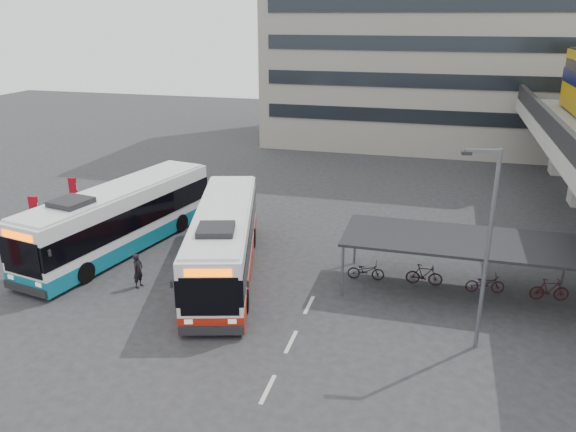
% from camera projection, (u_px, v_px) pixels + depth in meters
% --- Properties ---
extents(ground, '(120.00, 120.00, 0.00)m').
position_uv_depth(ground, '(254.00, 298.00, 24.76)').
color(ground, '#28282B').
rests_on(ground, ground).
extents(bike_shelter, '(10.00, 4.00, 2.54)m').
position_uv_depth(bike_shelter, '(456.00, 258.00, 24.84)').
color(bike_shelter, '#595B60').
rests_on(bike_shelter, ground).
extents(office_block, '(30.00, 15.00, 25.00)m').
position_uv_depth(office_block, '(437.00, 7.00, 51.77)').
color(office_block, gray).
rests_on(office_block, ground).
extents(road_markings, '(0.15, 7.60, 0.01)m').
position_uv_depth(road_markings, '(291.00, 342.00, 21.42)').
color(road_markings, beige).
rests_on(road_markings, ground).
extents(bus_main, '(5.77, 12.13, 3.52)m').
position_uv_depth(bus_main, '(224.00, 242.00, 26.61)').
color(bus_main, white).
rests_on(bus_main, ground).
extents(bus_teal, '(4.95, 12.64, 3.66)m').
position_uv_depth(bus_teal, '(120.00, 219.00, 29.43)').
color(bus_teal, white).
rests_on(bus_teal, ground).
extents(pedestrian, '(0.45, 0.63, 1.64)m').
position_uv_depth(pedestrian, '(138.00, 271.00, 25.50)').
color(pedestrian, black).
rests_on(pedestrian, ground).
extents(lamp_post, '(1.33, 0.41, 7.60)m').
position_uv_depth(lamp_post, '(486.00, 240.00, 19.63)').
color(lamp_post, '#595B60').
rests_on(lamp_post, ground).
extents(sign_totem_mid, '(0.54, 0.20, 2.48)m').
position_uv_depth(sign_totem_mid, '(35.00, 217.00, 30.91)').
color(sign_totem_mid, '#A00915').
rests_on(sign_totem_mid, ground).
extents(sign_totem_north, '(0.51, 0.24, 2.35)m').
position_uv_depth(sign_totem_north, '(74.00, 195.00, 34.86)').
color(sign_totem_north, '#A00915').
rests_on(sign_totem_north, ground).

